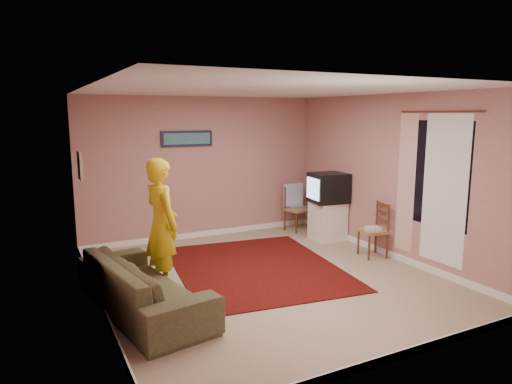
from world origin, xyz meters
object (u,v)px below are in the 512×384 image
tv_cabinet (328,221)px  sofa (143,285)px  person (162,225)px  chair_a (297,204)px  chair_b (373,224)px  crt_tv (328,188)px

tv_cabinet → sofa: (-3.75, -1.56, -0.03)m
sofa → person: 0.89m
chair_a → chair_b: 1.98m
chair_b → sofa: (-3.80, -0.40, -0.22)m
sofa → crt_tv: bearing=-77.2°
crt_tv → chair_b: bearing=-80.7°
tv_cabinet → chair_b: bearing=-87.5°
tv_cabinet → sofa: bearing=-157.4°
chair_b → chair_a: bearing=-163.3°
person → tv_cabinet: bearing=-83.9°
person → chair_a: bearing=-71.0°
chair_b → person: bearing=-82.4°
tv_cabinet → sofa: tv_cabinet is taller
chair_b → crt_tv: bearing=-166.7°
tv_cabinet → sofa: 4.06m
crt_tv → tv_cabinet: bearing=-0.0°
chair_a → chair_b: bearing=-96.8°
tv_cabinet → chair_a: bearing=101.5°
tv_cabinet → crt_tv: 0.62m
chair_b → person: person is taller
tv_cabinet → chair_a: (-0.16, 0.80, 0.18)m
tv_cabinet → person: bearing=-163.5°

